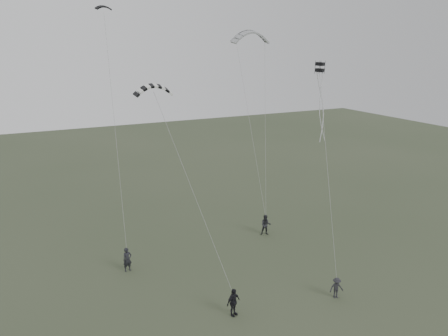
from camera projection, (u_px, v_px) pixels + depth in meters
name	position (u px, v px, depth m)	size (l,w,h in m)	color
ground	(239.00, 289.00, 30.97)	(140.00, 140.00, 0.00)	#37432C
flyer_left	(127.00, 260.00, 33.28)	(0.69, 0.45, 1.90)	black
flyer_right	(266.00, 225.00, 39.71)	(0.92, 0.72, 1.90)	#242428
flyer_center	(233.00, 302.00, 27.76)	(1.10, 0.46, 1.88)	black
flyer_far	(336.00, 288.00, 29.76)	(0.97, 0.56, 1.50)	#242428
kite_dark_small	(103.00, 6.00, 34.34)	(1.29, 0.39, 0.46)	black
kite_pale_large	(251.00, 32.00, 42.32)	(3.94, 0.89, 1.62)	#9A9B9E
kite_striped	(153.00, 86.00, 29.39)	(2.62, 0.65, 1.06)	black
kite_box	(320.00, 67.00, 31.55)	(0.57, 0.57, 0.68)	black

